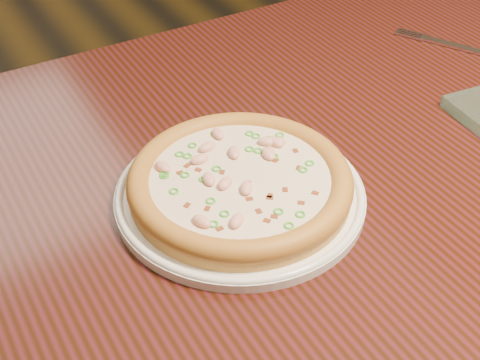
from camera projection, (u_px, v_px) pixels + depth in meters
ground at (19, 276)px, 1.72m from camera, size 9.00×9.00×0.00m
hero_table at (295, 204)px, 0.95m from camera, size 1.20×0.80×0.75m
plate at (240, 194)px, 0.81m from camera, size 0.30×0.30×0.02m
pizza at (240, 182)px, 0.80m from camera, size 0.27×0.27×0.03m
fork at (450, 44)px, 1.11m from camera, size 0.10×0.16×0.00m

